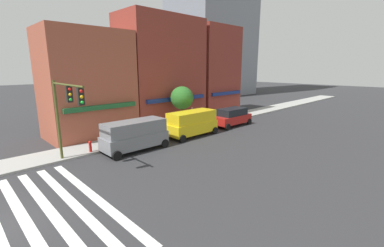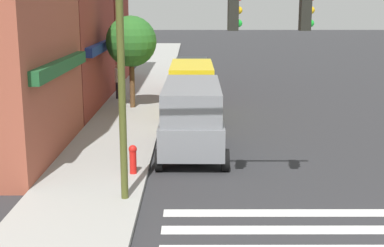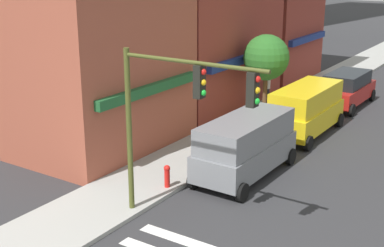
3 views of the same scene
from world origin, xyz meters
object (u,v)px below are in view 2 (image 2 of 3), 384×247
(traffic_signal, at_px, (200,43))
(fire_hydrant, at_px, (133,158))
(van_yellow, at_px, (192,88))
(suv_red, at_px, (191,75))
(pedestrian_white_shirt, at_px, (118,81))
(street_tree, at_px, (131,42))
(van_grey, at_px, (192,115))

(traffic_signal, relative_size, fire_hydrant, 6.54)
(van_yellow, bearing_deg, suv_red, 0.29)
(pedestrian_white_shirt, distance_m, street_tree, 3.39)
(suv_red, bearing_deg, van_yellow, -178.87)
(van_grey, xyz_separation_m, suv_red, (12.25, 0.00, -0.25))
(traffic_signal, relative_size, van_grey, 1.10)
(van_yellow, relative_size, pedestrian_white_shirt, 2.83)
(traffic_signal, height_order, street_tree, traffic_signal)
(van_grey, distance_m, van_yellow, 6.12)
(traffic_signal, height_order, pedestrian_white_shirt, traffic_signal)
(fire_hydrant, bearing_deg, van_yellow, -10.79)
(fire_hydrant, height_order, street_tree, street_tree)
(pedestrian_white_shirt, bearing_deg, street_tree, -128.21)
(suv_red, relative_size, pedestrian_white_shirt, 2.68)
(fire_hydrant, distance_m, street_tree, 10.60)
(suv_red, height_order, street_tree, street_tree)
(van_yellow, distance_m, street_tree, 3.65)
(pedestrian_white_shirt, bearing_deg, suv_red, -28.26)
(pedestrian_white_shirt, relative_size, street_tree, 0.41)
(van_grey, relative_size, street_tree, 1.18)
(pedestrian_white_shirt, bearing_deg, van_yellow, -105.03)
(van_yellow, bearing_deg, fire_hydrant, 169.50)
(van_grey, height_order, van_yellow, same)
(pedestrian_white_shirt, height_order, street_tree, street_tree)
(pedestrian_white_shirt, bearing_deg, traffic_signal, -135.46)
(van_grey, xyz_separation_m, street_tree, (7.42, 2.80, 1.94))
(van_grey, bearing_deg, street_tree, 21.46)
(van_grey, bearing_deg, suv_red, 0.78)
(traffic_signal, bearing_deg, fire_hydrant, 43.02)
(van_grey, xyz_separation_m, fire_hydrant, (-2.80, 1.70, -0.67))
(van_grey, distance_m, pedestrian_white_shirt, 10.55)
(fire_hydrant, xyz_separation_m, street_tree, (10.21, 1.10, 2.62))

